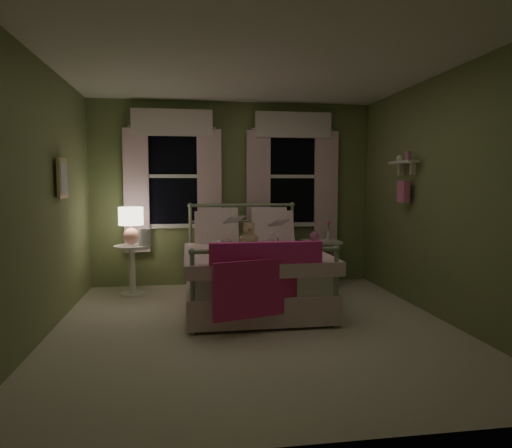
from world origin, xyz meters
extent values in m
plane|color=beige|center=(0.00, 0.00, 0.00)|extent=(4.20, 4.20, 0.00)
plane|color=white|center=(0.00, 0.00, 2.60)|extent=(4.20, 4.20, 0.00)
plane|color=#6D804D|center=(0.00, 2.10, 1.30)|extent=(4.00, 0.00, 4.00)
plane|color=#6D804D|center=(0.00, -2.10, 1.30)|extent=(4.00, 0.00, 4.00)
plane|color=#6D804D|center=(-2.00, 0.00, 1.30)|extent=(0.00, 4.20, 4.20)
plane|color=#6D804D|center=(2.00, 0.00, 1.30)|extent=(0.00, 4.20, 4.20)
cube|color=white|center=(0.09, 0.84, 0.42)|extent=(1.44, 1.94, 0.26)
cube|color=white|center=(0.09, 0.84, 0.18)|extent=(1.54, 2.02, 0.30)
cube|color=white|center=(0.09, 0.69, 0.60)|extent=(1.58, 1.75, 0.14)
cylinder|color=#9EB793|center=(-0.60, 0.84, 0.30)|extent=(0.04, 1.90, 0.04)
cylinder|color=#9EB793|center=(0.78, 0.84, 0.30)|extent=(0.04, 1.90, 0.04)
cylinder|color=#9EB793|center=(-0.62, 1.81, 0.57)|extent=(0.04, 0.04, 1.15)
cylinder|color=#9EB793|center=(0.80, 1.81, 0.57)|extent=(0.04, 0.04, 1.15)
sphere|color=#9EB793|center=(-0.62, 1.81, 1.15)|extent=(0.07, 0.07, 0.07)
sphere|color=#9EB793|center=(0.80, 1.81, 1.15)|extent=(0.07, 0.07, 0.07)
cylinder|color=#9EB793|center=(0.09, 1.81, 1.15)|extent=(1.42, 0.04, 0.04)
cylinder|color=#9EB793|center=(0.09, 1.81, 0.93)|extent=(1.38, 0.03, 0.03)
cylinder|color=#9EB793|center=(-0.62, -0.13, 0.40)|extent=(0.04, 0.04, 0.80)
cylinder|color=#9EB793|center=(0.80, -0.13, 0.40)|extent=(0.04, 0.04, 0.80)
sphere|color=#9EB793|center=(-0.62, -0.13, 0.80)|extent=(0.07, 0.07, 0.07)
sphere|color=#9EB793|center=(0.80, -0.13, 0.80)|extent=(0.07, 0.07, 0.07)
cylinder|color=#9EB793|center=(0.09, -0.13, 0.80)|extent=(1.42, 0.04, 0.04)
cube|color=white|center=(-0.29, 1.54, 0.80)|extent=(0.55, 0.32, 0.57)
cube|color=white|center=(0.47, 1.54, 0.80)|extent=(0.55, 0.32, 0.57)
cube|color=white|center=(-0.24, 1.54, 0.88)|extent=(0.48, 0.30, 0.51)
cube|color=white|center=(0.42, 1.54, 0.88)|extent=(0.48, 0.30, 0.51)
cube|color=#FE31A4|center=(0.09, -0.13, 0.72)|extent=(1.10, 0.11, 0.32)
cube|color=#E02B7A|center=(0.09, -0.20, 0.45)|extent=(1.07, 0.35, 0.55)
imported|color=#F7D1DD|center=(-0.19, 1.29, 0.98)|extent=(0.35, 0.29, 0.82)
imported|color=#F7D1DD|center=(0.37, 1.29, 0.91)|extent=(0.37, 0.31, 0.69)
imported|color=beige|center=(-0.19, 1.04, 0.96)|extent=(0.23, 0.18, 0.26)
imported|color=beige|center=(0.37, 1.04, 0.92)|extent=(0.22, 0.16, 0.26)
sphere|color=tan|center=(0.09, 1.14, 0.75)|extent=(0.20, 0.20, 0.20)
sphere|color=tan|center=(0.09, 1.12, 0.89)|extent=(0.15, 0.15, 0.15)
sphere|color=tan|center=(0.04, 1.12, 0.95)|extent=(0.06, 0.06, 0.06)
sphere|color=tan|center=(0.13, 1.12, 0.95)|extent=(0.06, 0.06, 0.06)
sphere|color=tan|center=(0.01, 1.11, 0.77)|extent=(0.08, 0.08, 0.08)
sphere|color=tan|center=(0.17, 1.11, 0.77)|extent=(0.08, 0.08, 0.08)
sphere|color=#8C6B51|center=(0.09, 1.07, 0.89)|extent=(0.05, 0.05, 0.05)
cylinder|color=white|center=(-1.38, 1.58, 0.63)|extent=(0.46, 0.46, 0.04)
cylinder|color=white|center=(-1.38, 1.58, 0.32)|extent=(0.08, 0.08, 0.60)
cylinder|color=white|center=(-1.38, 1.58, 0.01)|extent=(0.34, 0.34, 0.03)
sphere|color=#FFA796|center=(-1.38, 1.58, 0.77)|extent=(0.21, 0.21, 0.21)
cylinder|color=pink|center=(-1.38, 1.58, 0.89)|extent=(0.03, 0.03, 0.13)
cylinder|color=#FFEAC6|center=(-1.38, 1.58, 1.03)|extent=(0.31, 0.31, 0.23)
imported|color=beige|center=(-1.28, 1.50, 0.66)|extent=(0.21, 0.25, 0.02)
cube|color=white|center=(1.20, 1.73, 0.63)|extent=(0.50, 0.40, 0.04)
cube|color=white|center=(1.20, 1.73, 0.56)|extent=(0.44, 0.34, 0.08)
cylinder|color=white|center=(1.00, 1.58, 0.31)|extent=(0.04, 0.04, 0.60)
cylinder|color=white|center=(1.40, 1.58, 0.31)|extent=(0.04, 0.04, 0.60)
cylinder|color=white|center=(1.00, 1.88, 0.31)|extent=(0.04, 0.04, 0.60)
cylinder|color=white|center=(1.40, 1.88, 0.31)|extent=(0.04, 0.04, 0.60)
sphere|color=pink|center=(1.10, 1.73, 0.71)|extent=(0.14, 0.14, 0.14)
cube|color=pink|center=(1.10, 1.64, 0.69)|extent=(0.10, 0.04, 0.04)
cylinder|color=white|center=(1.32, 1.78, 0.72)|extent=(0.05, 0.05, 0.14)
cylinder|color=#4C7F3F|center=(1.32, 1.78, 0.83)|extent=(0.01, 0.01, 0.12)
sphere|color=pink|center=(1.32, 1.78, 0.90)|extent=(0.06, 0.06, 0.06)
cube|color=black|center=(-0.85, 2.08, 1.55)|extent=(0.76, 0.02, 1.35)
cube|color=white|center=(-0.85, 2.06, 2.25)|extent=(0.84, 0.05, 0.06)
cube|color=white|center=(-0.85, 2.06, 0.85)|extent=(0.84, 0.05, 0.06)
cube|color=white|center=(-1.25, 2.06, 1.55)|extent=(0.06, 0.05, 1.40)
cube|color=white|center=(-0.45, 2.06, 1.55)|extent=(0.06, 0.05, 1.40)
cube|color=white|center=(-0.85, 2.06, 1.55)|extent=(0.76, 0.04, 0.05)
cube|color=white|center=(-1.35, 2.02, 1.35)|extent=(0.34, 0.06, 1.70)
cube|color=white|center=(-0.35, 2.02, 1.35)|extent=(0.34, 0.06, 1.70)
cube|color=white|center=(-0.85, 2.00, 2.28)|extent=(1.10, 0.08, 0.36)
cylinder|color=white|center=(-0.85, 2.04, 2.22)|extent=(1.20, 0.03, 0.03)
cube|color=black|center=(0.85, 2.08, 1.55)|extent=(0.76, 0.02, 1.35)
cube|color=white|center=(0.85, 2.06, 2.25)|extent=(0.84, 0.05, 0.06)
cube|color=white|center=(0.85, 2.06, 0.85)|extent=(0.84, 0.05, 0.06)
cube|color=white|center=(0.45, 2.06, 1.55)|extent=(0.06, 0.05, 1.40)
cube|color=white|center=(1.25, 2.06, 1.55)|extent=(0.06, 0.05, 1.40)
cube|color=white|center=(0.85, 2.06, 1.55)|extent=(0.76, 0.04, 0.05)
cube|color=silver|center=(0.35, 2.02, 1.35)|extent=(0.34, 0.06, 1.70)
cube|color=white|center=(1.35, 2.02, 1.35)|extent=(0.34, 0.06, 1.70)
cube|color=white|center=(0.85, 2.00, 2.28)|extent=(1.10, 0.08, 0.36)
cylinder|color=white|center=(0.85, 2.04, 2.22)|extent=(1.20, 0.03, 0.03)
cube|color=white|center=(1.89, 0.70, 1.70)|extent=(0.15, 0.50, 0.03)
cube|color=white|center=(1.93, 0.55, 1.62)|extent=(0.06, 0.03, 0.14)
cube|color=white|center=(1.93, 0.85, 1.62)|extent=(0.06, 0.03, 0.14)
cylinder|color=pink|center=(1.89, 0.60, 1.77)|extent=(0.06, 0.06, 0.10)
sphere|color=white|center=(1.89, 0.80, 1.75)|extent=(0.08, 0.08, 0.08)
cube|color=pink|center=(1.90, 0.70, 1.35)|extent=(0.08, 0.18, 0.26)
cube|color=beige|center=(-1.95, 0.60, 1.50)|extent=(0.03, 0.32, 0.42)
cube|color=silver|center=(-1.94, 0.60, 1.50)|extent=(0.01, 0.25, 0.34)
camera|label=1|loc=(-0.66, -4.43, 1.44)|focal=32.00mm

